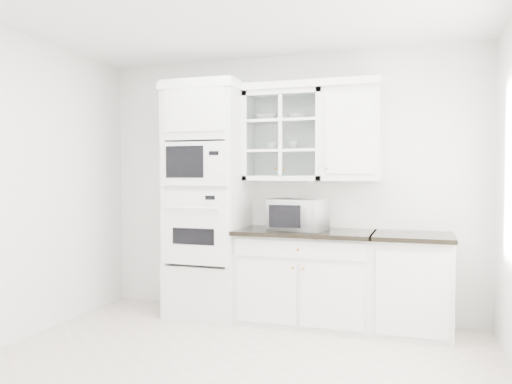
% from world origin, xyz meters
% --- Properties ---
extents(ground, '(4.00, 3.50, 0.01)m').
position_xyz_m(ground, '(0.00, 0.00, 0.01)').
color(ground, beige).
rests_on(ground, ground).
extents(room_shell, '(4.00, 3.50, 2.70)m').
position_xyz_m(room_shell, '(0.00, 0.43, 1.78)').
color(room_shell, white).
rests_on(room_shell, ground).
extents(oven_column, '(0.76, 0.68, 2.40)m').
position_xyz_m(oven_column, '(-0.75, 1.42, 1.20)').
color(oven_column, white).
rests_on(oven_column, ground).
extents(base_cabinet_run, '(1.32, 0.67, 0.92)m').
position_xyz_m(base_cabinet_run, '(0.28, 1.45, 0.46)').
color(base_cabinet_run, white).
rests_on(base_cabinet_run, ground).
extents(extra_base_cabinet, '(0.72, 0.67, 0.92)m').
position_xyz_m(extra_base_cabinet, '(1.28, 1.45, 0.46)').
color(extra_base_cabinet, white).
rests_on(extra_base_cabinet, ground).
extents(upper_cabinet_glass, '(0.80, 0.33, 0.90)m').
position_xyz_m(upper_cabinet_glass, '(0.03, 1.58, 1.85)').
color(upper_cabinet_glass, white).
rests_on(upper_cabinet_glass, room_shell).
extents(upper_cabinet_solid, '(0.55, 0.33, 0.90)m').
position_xyz_m(upper_cabinet_solid, '(0.71, 1.58, 1.85)').
color(upper_cabinet_solid, white).
rests_on(upper_cabinet_solid, room_shell).
extents(crown_molding, '(2.14, 0.38, 0.07)m').
position_xyz_m(crown_molding, '(-0.07, 1.56, 2.33)').
color(crown_molding, white).
rests_on(crown_molding, room_shell).
extents(countertop_microwave, '(0.60, 0.53, 0.30)m').
position_xyz_m(countertop_microwave, '(0.21, 1.43, 1.07)').
color(countertop_microwave, white).
rests_on(countertop_microwave, base_cabinet_run).
extents(bowl_a, '(0.29, 0.29, 0.06)m').
position_xyz_m(bowl_a, '(-0.16, 1.57, 2.04)').
color(bowl_a, white).
rests_on(bowl_a, upper_cabinet_glass).
extents(bowl_b, '(0.21, 0.21, 0.06)m').
position_xyz_m(bowl_b, '(0.15, 1.59, 2.04)').
color(bowl_b, white).
rests_on(bowl_b, upper_cabinet_glass).
extents(cup_a, '(0.13, 0.13, 0.08)m').
position_xyz_m(cup_a, '(-0.10, 1.59, 1.75)').
color(cup_a, white).
rests_on(cup_a, upper_cabinet_glass).
extents(cup_b, '(0.11, 0.11, 0.09)m').
position_xyz_m(cup_b, '(0.11, 1.60, 1.75)').
color(cup_b, white).
rests_on(cup_b, upper_cabinet_glass).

